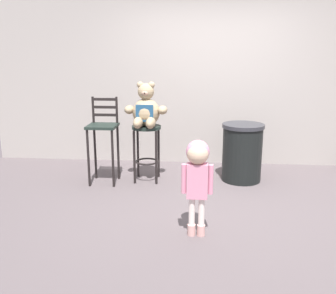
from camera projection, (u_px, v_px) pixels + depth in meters
ground_plane at (210, 203)px, 4.41m from camera, size 24.00×24.00×0.00m
building_wall at (211, 41)px, 5.74m from camera, size 6.90×0.30×3.77m
bar_stool_with_teddy at (147, 142)px, 5.08m from camera, size 0.39×0.39×0.76m
teddy_bear at (146, 110)px, 4.95m from camera, size 0.57×0.51×0.59m
child_walking at (197, 168)px, 3.48m from camera, size 0.30×0.24×0.94m
trash_bin at (242, 152)px, 5.12m from camera, size 0.56×0.56×0.79m
bar_chair_empty at (103, 133)px, 4.98m from camera, size 0.38×0.38×1.15m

